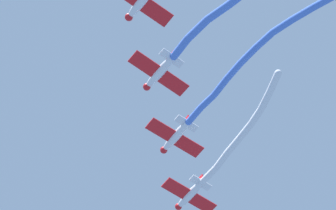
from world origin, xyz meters
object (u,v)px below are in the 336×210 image
Objects in this scene: airplane_left_wing at (175,137)px; airplane_right_wing at (159,73)px; airplane_slot at (141,1)px; airplane_lead at (189,195)px.

airplane_left_wing is 8.82m from airplane_right_wing.
airplane_left_wing is 17.64m from airplane_slot.
airplane_slot is (8.81, -0.24, 0.25)m from airplane_right_wing.
airplane_lead is 26.46m from airplane_slot.
airplane_right_wing is at bearing 132.35° from airplane_left_wing.
airplane_slot is (17.63, -0.49, 0.50)m from airplane_left_wing.
airplane_left_wing reaches higher than airplane_lead.
airplane_slot reaches higher than airplane_lead.
airplane_lead is 0.98× the size of airplane_right_wing.
airplane_slot is at bearing 132.37° from airplane_left_wing.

